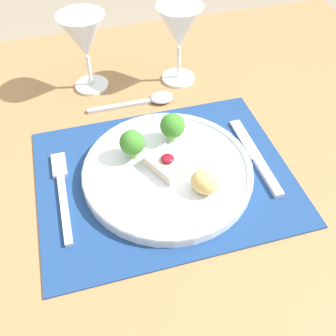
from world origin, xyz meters
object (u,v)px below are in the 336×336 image
at_px(fork, 62,189).
at_px(knife, 258,161).
at_px(spoon, 151,100).
at_px(wine_glass_near, 179,29).
at_px(wine_glass_far, 84,39).
at_px(dinner_plate, 168,169).

relative_size(fork, knife, 1.00).
bearing_deg(spoon, knife, -59.12).
height_order(knife, wine_glass_near, wine_glass_near).
bearing_deg(fork, wine_glass_far, 74.03).
bearing_deg(spoon, dinner_plate, -97.46).
bearing_deg(wine_glass_far, wine_glass_near, -7.47).
bearing_deg(knife, wine_glass_far, 130.77).
xyz_separation_m(dinner_plate, wine_glass_near, (0.10, 0.27, 0.10)).
distance_m(fork, wine_glass_far, 0.31).
distance_m(knife, spoon, 0.26).
bearing_deg(wine_glass_near, spoon, -140.43).
xyz_separation_m(knife, wine_glass_near, (-0.06, 0.28, 0.11)).
bearing_deg(dinner_plate, spoon, 83.80).
height_order(knife, wine_glass_far, wine_glass_far).
bearing_deg(wine_glass_far, spoon, -38.62).
xyz_separation_m(dinner_plate, wine_glass_far, (-0.09, 0.29, 0.09)).
bearing_deg(wine_glass_near, fork, -137.21).
distance_m(spoon, wine_glass_near, 0.15).
height_order(dinner_plate, knife, dinner_plate).
bearing_deg(wine_glass_far, fork, -107.62).
bearing_deg(fork, dinner_plate, -3.28).
height_order(spoon, wine_glass_near, wine_glass_near).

